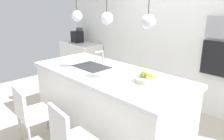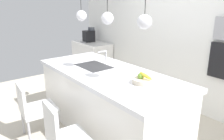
{
  "view_description": "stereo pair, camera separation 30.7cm",
  "coord_description": "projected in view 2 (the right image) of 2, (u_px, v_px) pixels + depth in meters",
  "views": [
    {
      "loc": [
        2.2,
        -2.05,
        1.93
      ],
      "look_at": [
        0.1,
        0.0,
        1.0
      ],
      "focal_mm": 35.03,
      "sensor_mm": 36.0,
      "label": 1
    },
    {
      "loc": [
        2.41,
        -1.81,
        1.93
      ],
      "look_at": [
        0.1,
        0.0,
        1.0
      ],
      "focal_mm": 35.03,
      "sensor_mm": 36.0,
      "label": 2
    }
  ],
  "objects": [
    {
      "name": "pendant_light_right",
      "position": [
        145.0,
        22.0,
        2.42
      ],
      "size": [
        0.17,
        0.17,
        0.77
      ],
      "color": "silver"
    },
    {
      "name": "chair_middle",
      "position": [
        63.0,
        136.0,
        2.42
      ],
      "size": [
        0.47,
        0.45,
        0.9
      ],
      "color": "silver",
      "rests_on": "ground"
    },
    {
      "name": "floor",
      "position": [
        108.0,
        129.0,
        3.45
      ],
      "size": [
        6.6,
        6.6,
        0.0
      ],
      "primitive_type": "plane",
      "color": "beige",
      "rests_on": "ground"
    },
    {
      "name": "back_wall",
      "position": [
        179.0,
        37.0,
        4.04
      ],
      "size": [
        6.0,
        0.1,
        2.6
      ],
      "primitive_type": "cube",
      "color": "white",
      "rests_on": "ground"
    },
    {
      "name": "fruit_bowl",
      "position": [
        142.0,
        79.0,
        2.71
      ],
      "size": [
        0.27,
        0.26,
        0.16
      ],
      "color": "beige",
      "rests_on": "kitchen_island"
    },
    {
      "name": "pendant_light_center",
      "position": [
        107.0,
        18.0,
        2.94
      ],
      "size": [
        0.17,
        0.17,
        0.77
      ],
      "color": "silver"
    },
    {
      "name": "kitchen_island",
      "position": [
        108.0,
        101.0,
        3.31
      ],
      "size": [
        2.48,
        1.06,
        0.95
      ],
      "color": "white",
      "rests_on": "ground"
    },
    {
      "name": "faucet",
      "position": [
        105.0,
        55.0,
        3.52
      ],
      "size": [
        0.02,
        0.17,
        0.22
      ],
      "color": "silver",
      "rests_on": "kitchen_island"
    },
    {
      "name": "side_counter",
      "position": [
        92.0,
        59.0,
        5.87
      ],
      "size": [
        1.1,
        0.6,
        0.89
      ],
      "primitive_type": "cube",
      "color": "white",
      "rests_on": "ground"
    },
    {
      "name": "pendant_light_left",
      "position": [
        81.0,
        16.0,
        3.45
      ],
      "size": [
        0.17,
        0.17,
        0.77
      ],
      "color": "silver"
    },
    {
      "name": "coffee_machine",
      "position": [
        89.0,
        36.0,
        5.78
      ],
      "size": [
        0.2,
        0.35,
        0.38
      ],
      "color": "black",
      "rests_on": "side_counter"
    },
    {
      "name": "chair_near",
      "position": [
        34.0,
        108.0,
        3.12
      ],
      "size": [
        0.5,
        0.51,
        0.84
      ],
      "color": "silver",
      "rests_on": "ground"
    },
    {
      "name": "sink_basin",
      "position": [
        94.0,
        66.0,
        3.44
      ],
      "size": [
        0.56,
        0.4,
        0.02
      ],
      "primitive_type": "cube",
      "color": "#2D2D30",
      "rests_on": "kitchen_island"
    }
  ]
}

